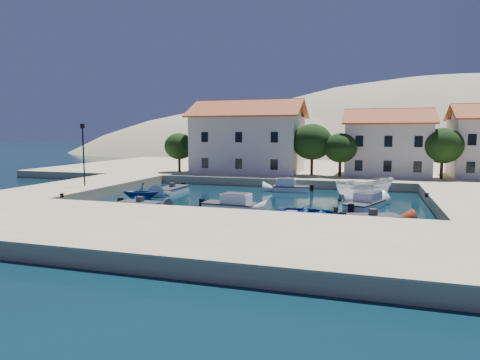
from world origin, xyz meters
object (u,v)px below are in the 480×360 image
at_px(cabin_cruiser_east, 365,203).
at_px(lamppost, 83,149).
at_px(boat_east, 364,199).
at_px(building_mid, 387,142).
at_px(rowboat_south, 309,217).
at_px(building_left, 249,136).
at_px(cabin_cruiser_south, 230,204).

bearing_deg(cabin_cruiser_east, lamppost, 111.84).
height_order(cabin_cruiser_east, boat_east, cabin_cruiser_east).
bearing_deg(building_mid, rowboat_south, -103.58).
relative_size(building_left, lamppost, 2.36).
distance_m(building_mid, rowboat_south, 26.84).
relative_size(cabin_cruiser_south, boat_east, 0.78).
distance_m(building_mid, boat_east, 16.08).
bearing_deg(boat_east, building_left, 24.18).
distance_m(rowboat_south, boat_east, 11.23).
bearing_deg(building_mid, cabin_cruiser_south, -117.72).
bearing_deg(boat_east, cabin_cruiser_south, 108.14).
xyz_separation_m(rowboat_south, cabin_cruiser_east, (3.95, 5.00, 0.48)).
distance_m(building_left, building_mid, 18.04).
xyz_separation_m(building_left, boat_east, (15.62, -14.02, -5.94)).
relative_size(building_mid, lamppost, 1.69).
bearing_deg(boat_east, rowboat_south, 136.32).
bearing_deg(cabin_cruiser_south, rowboat_south, -4.45).
height_order(rowboat_south, boat_east, boat_east).
bearing_deg(building_left, cabin_cruiser_east, -51.17).
relative_size(lamppost, cabin_cruiser_south, 1.38).
bearing_deg(boat_east, lamppost, 78.52).
bearing_deg(lamppost, cabin_cruiser_east, 0.86).
bearing_deg(building_mid, cabin_cruiser_east, -96.19).
relative_size(rowboat_south, boat_east, 0.87).
xyz_separation_m(building_mid, cabin_cruiser_east, (-2.23, -20.59, -4.75)).
height_order(building_left, rowboat_south, building_left).
distance_m(cabin_cruiser_east, boat_east, 5.59).
bearing_deg(building_left, building_mid, 3.18).
bearing_deg(rowboat_south, building_left, 26.27).
relative_size(building_mid, rowboat_south, 2.09).
relative_size(rowboat_south, cabin_cruiser_east, 0.98).
bearing_deg(cabin_cruiser_east, cabin_cruiser_south, 131.04).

